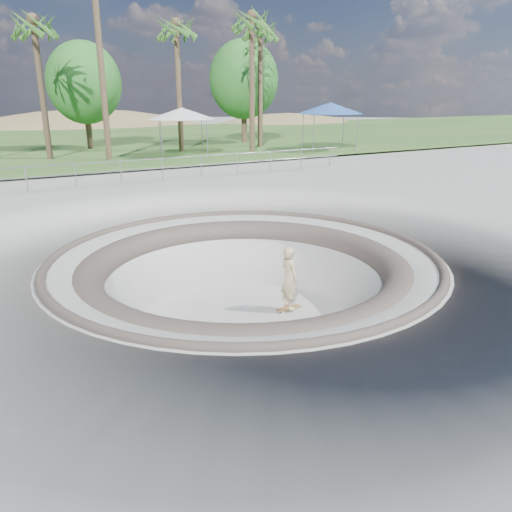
% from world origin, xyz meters
% --- Properties ---
extents(ground, '(180.00, 180.00, 0.00)m').
position_xyz_m(ground, '(0.00, 0.00, 0.00)').
color(ground, '#AEADA8').
rests_on(ground, ground).
extents(skate_bowl, '(14.00, 14.00, 4.10)m').
position_xyz_m(skate_bowl, '(0.00, 0.00, -1.83)').
color(skate_bowl, '#AEADA8').
rests_on(skate_bowl, ground).
extents(grass_strip, '(180.00, 36.00, 0.12)m').
position_xyz_m(grass_strip, '(0.00, 34.00, 0.22)').
color(grass_strip, '#2D5421').
rests_on(grass_strip, ground).
extents(distant_hills, '(103.20, 45.00, 28.60)m').
position_xyz_m(distant_hills, '(3.78, 57.17, -7.02)').
color(distant_hills, olive).
rests_on(distant_hills, ground).
extents(safety_railing, '(25.00, 0.06, 1.03)m').
position_xyz_m(safety_railing, '(0.00, 12.00, 0.69)').
color(safety_railing, gray).
rests_on(safety_railing, ground).
extents(skateboard, '(0.78, 0.23, 0.08)m').
position_xyz_m(skateboard, '(1.48, 0.06, -1.84)').
color(skateboard, brown).
rests_on(skateboard, ground).
extents(skater, '(0.45, 0.68, 1.84)m').
position_xyz_m(skater, '(1.48, 0.06, -0.90)').
color(skater, tan).
rests_on(skater, skateboard).
extents(canopy_white, '(5.68, 5.68, 3.00)m').
position_xyz_m(canopy_white, '(6.15, 19.79, 2.91)').
color(canopy_white, gray).
rests_on(canopy_white, ground).
extents(canopy_blue, '(6.04, 6.04, 3.27)m').
position_xyz_m(canopy_blue, '(16.48, 18.00, 3.14)').
color(canopy_blue, gray).
rests_on(canopy_blue, ground).
extents(palm_b, '(2.60, 2.60, 8.77)m').
position_xyz_m(palm_b, '(-1.63, 22.36, 7.67)').
color(palm_b, brown).
rests_on(palm_b, ground).
extents(palm_d, '(2.60, 2.60, 9.10)m').
position_xyz_m(palm_d, '(7.00, 22.31, 7.98)').
color(palm_d, brown).
rests_on(palm_d, ground).
extents(palm_e, '(2.60, 2.60, 9.54)m').
position_xyz_m(palm_e, '(11.29, 19.89, 8.39)').
color(palm_e, brown).
rests_on(palm_e, ground).
extents(palm_f, '(2.60, 2.60, 9.34)m').
position_xyz_m(palm_f, '(13.45, 22.52, 8.20)').
color(palm_f, brown).
rests_on(palm_f, ground).
extents(bushy_tree_mid, '(5.20, 4.73, 7.51)m').
position_xyz_m(bushy_tree_mid, '(1.88, 27.43, 4.82)').
color(bushy_tree_mid, brown).
rests_on(bushy_tree_mid, ground).
extents(bushy_tree_right, '(5.59, 5.08, 8.06)m').
position_xyz_m(bushy_tree_right, '(13.92, 25.95, 5.17)').
color(bushy_tree_right, brown).
rests_on(bushy_tree_right, ground).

